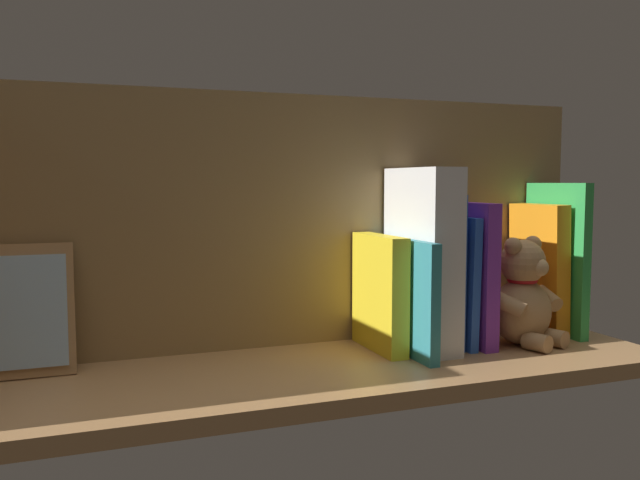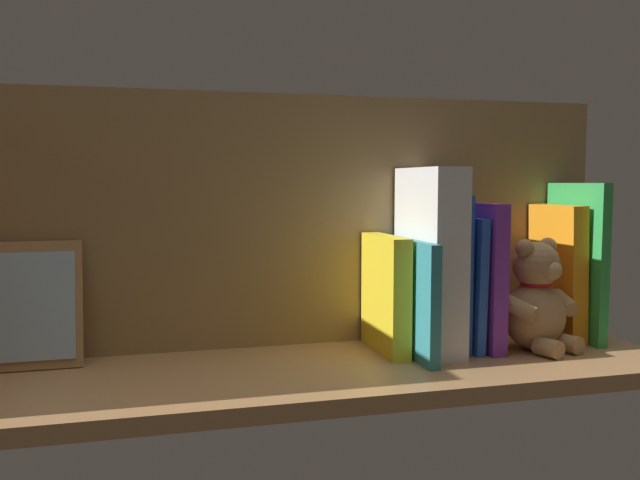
# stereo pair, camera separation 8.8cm
# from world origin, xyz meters

# --- Properties ---
(ground_plane) EXTENTS (0.98, 0.29, 0.02)m
(ground_plane) POSITION_xyz_m (0.00, 0.00, -0.01)
(ground_plane) COLOR #A87A4C
(shelf_back_panel) EXTENTS (0.98, 0.02, 0.37)m
(shelf_back_panel) POSITION_xyz_m (0.00, -0.12, 0.19)
(shelf_back_panel) COLOR olive
(shelf_back_panel) RESTS_ON ground_plane
(book_0) EXTENTS (0.02, 0.14, 0.24)m
(book_0) POSITION_xyz_m (-0.42, -0.04, 0.12)
(book_0) COLOR green
(book_0) RESTS_ON ground_plane
(book_1) EXTENTS (0.03, 0.12, 0.21)m
(book_1) POSITION_xyz_m (-0.40, -0.05, 0.10)
(book_1) COLOR orange
(book_1) RESTS_ON ground_plane
(teddy_bear) EXTENTS (0.13, 0.12, 0.16)m
(teddy_bear) POSITION_xyz_m (-0.33, 0.00, 0.07)
(teddy_bear) COLOR tan
(teddy_bear) RESTS_ON ground_plane
(book_2) EXTENTS (0.02, 0.15, 0.21)m
(book_2) POSITION_xyz_m (-0.25, -0.04, 0.11)
(book_2) COLOR purple
(book_2) RESTS_ON ground_plane
(book_3) EXTENTS (0.02, 0.14, 0.19)m
(book_3) POSITION_xyz_m (-0.23, -0.04, 0.10)
(book_3) COLOR blue
(book_3) RESTS_ON ground_plane
(book_4) EXTENTS (0.01, 0.13, 0.23)m
(book_4) POSITION_xyz_m (-0.21, -0.05, 0.11)
(book_4) COLOR blue
(book_4) RESTS_ON ground_plane
(dictionary_thick_white) EXTENTS (0.05, 0.15, 0.27)m
(dictionary_thick_white) POSITION_xyz_m (-0.17, -0.03, 0.13)
(dictionary_thick_white) COLOR silver
(dictionary_thick_white) RESTS_ON ground_plane
(book_5) EXTENTS (0.02, 0.18, 0.16)m
(book_5) POSITION_xyz_m (-0.14, -0.02, 0.08)
(book_5) COLOR teal
(book_5) RESTS_ON ground_plane
(book_6) EXTENTS (0.03, 0.13, 0.17)m
(book_6) POSITION_xyz_m (-0.11, -0.04, 0.08)
(book_6) COLOR yellow
(book_6) RESTS_ON ground_plane
(picture_frame_leaning) EXTENTS (0.11, 0.05, 0.17)m
(picture_frame_leaning) POSITION_xyz_m (0.36, -0.09, 0.08)
(picture_frame_leaning) COLOR #A87A4C
(picture_frame_leaning) RESTS_ON ground_plane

